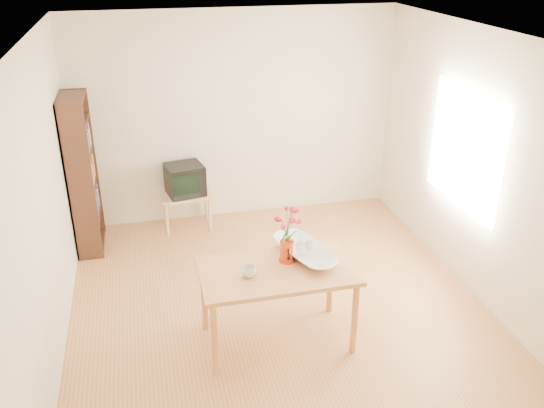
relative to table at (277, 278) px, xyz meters
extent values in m
plane|color=#AA6D3C|center=(0.13, 0.47, -0.66)|extent=(4.50, 4.50, 0.00)
plane|color=white|center=(0.13, 0.47, 1.94)|extent=(4.50, 4.50, 0.00)
plane|color=#F4EBC4|center=(0.13, 2.72, 0.64)|extent=(4.00, 0.00, 4.00)
plane|color=#F4EBC4|center=(0.13, -1.78, 0.64)|extent=(4.00, 0.00, 4.00)
plane|color=#F4EBC4|center=(-1.87, 0.47, 0.64)|extent=(0.00, 4.50, 4.50)
plane|color=#F4EBC4|center=(2.13, 0.47, 0.64)|extent=(0.00, 4.50, 4.50)
plane|color=white|center=(2.11, 0.77, 0.74)|extent=(0.00, 1.30, 1.30)
cube|color=#C17842|center=(0.00, 0.00, 0.07)|extent=(1.34, 0.77, 0.04)
cylinder|color=#C17842|center=(-0.60, -0.32, -0.31)|extent=(0.06, 0.06, 0.71)
cylinder|color=#C17842|center=(0.61, -0.32, -0.31)|extent=(0.06, 0.06, 0.71)
cylinder|color=#C17842|center=(-0.61, 0.32, -0.31)|extent=(0.06, 0.06, 0.71)
cylinder|color=#C17842|center=(0.60, 0.32, -0.31)|extent=(0.06, 0.06, 0.71)
cube|color=tan|center=(-0.57, 2.44, -0.22)|extent=(0.60, 0.45, 0.03)
cylinder|color=tan|center=(-0.83, 2.26, -0.45)|extent=(0.04, 0.04, 0.43)
cylinder|color=tan|center=(-0.31, 2.26, -0.45)|extent=(0.04, 0.04, 0.43)
cylinder|color=tan|center=(-0.83, 2.63, -0.45)|extent=(0.04, 0.04, 0.43)
cylinder|color=tan|center=(-0.31, 2.63, -0.45)|extent=(0.04, 0.04, 0.43)
cube|color=black|center=(-1.72, 1.88, 0.24)|extent=(0.28, 0.02, 1.80)
cube|color=black|center=(-1.72, 2.56, 0.24)|extent=(0.28, 0.03, 1.80)
cube|color=black|center=(-1.85, 2.22, 0.24)|extent=(0.02, 0.70, 1.80)
cube|color=black|center=(-1.72, 2.22, -0.62)|extent=(0.27, 0.65, 0.02)
cube|color=black|center=(-1.72, 2.22, -0.26)|extent=(0.27, 0.65, 0.02)
cube|color=black|center=(-1.72, 2.22, 0.12)|extent=(0.27, 0.65, 0.02)
cube|color=black|center=(-1.72, 2.22, 0.50)|extent=(0.27, 0.65, 0.02)
cube|color=black|center=(-1.72, 2.22, 0.86)|extent=(0.27, 0.65, 0.02)
cube|color=black|center=(-1.72, 2.22, 1.12)|extent=(0.27, 0.65, 0.02)
cylinder|color=red|center=(0.11, 0.11, 0.18)|extent=(0.11, 0.11, 0.19)
cylinder|color=red|center=(0.11, 0.11, 0.10)|extent=(0.13, 0.13, 0.02)
cylinder|color=red|center=(0.11, 0.11, 0.28)|extent=(0.12, 0.12, 0.01)
cone|color=red|center=(0.11, 0.06, 0.26)|extent=(0.05, 0.07, 0.06)
torus|color=black|center=(0.11, 0.18, 0.19)|extent=(0.02, 0.10, 0.10)
imported|color=white|center=(-0.25, -0.05, 0.14)|extent=(0.12, 0.12, 0.09)
imported|color=white|center=(0.29, 0.17, 0.32)|extent=(0.63, 0.63, 0.47)
imported|color=white|center=(0.25, 0.17, 0.28)|extent=(0.11, 0.11, 0.07)
imported|color=white|center=(0.33, 0.19, 0.28)|extent=(0.10, 0.10, 0.07)
cube|color=black|center=(-0.57, 2.44, -0.02)|extent=(0.50, 0.47, 0.37)
cube|color=black|center=(-0.57, 2.51, 0.00)|extent=(0.34, 0.27, 0.26)
cube|color=black|center=(-0.57, 2.24, 0.00)|extent=(0.33, 0.08, 0.26)
camera|label=1|loc=(-1.00, -4.10, 2.67)|focal=38.00mm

